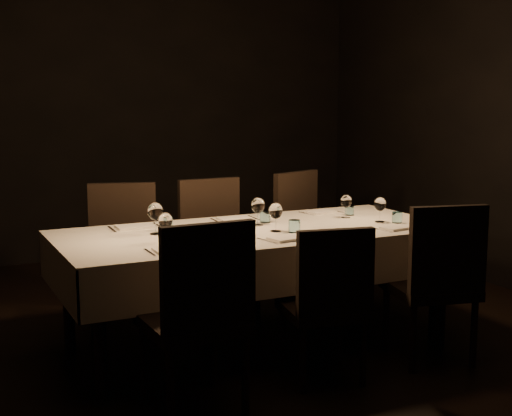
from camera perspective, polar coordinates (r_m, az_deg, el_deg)
name	(u,v)px	position (r m, az deg, el deg)	size (l,w,h in m)	color
room	(256,113)	(4.48, 0.00, 7.59)	(5.01, 6.01, 3.01)	black
dining_table	(256,241)	(4.57, 0.00, -2.64)	(2.52, 1.12, 0.76)	black
chair_near_left	(199,309)	(3.60, -4.57, -8.09)	(0.50, 0.50, 1.01)	black
place_setting_near_left	(172,233)	(4.11, -6.74, -2.00)	(0.31, 0.40, 0.17)	silver
chair_near_center	(328,297)	(4.00, 5.78, -7.11)	(0.50, 0.50, 0.90)	black
place_setting_near_center	(284,223)	(4.39, 2.23, -1.18)	(0.34, 0.41, 0.18)	silver
chair_near_right	(437,277)	(4.40, 14.29, -5.35)	(0.57, 0.57, 0.99)	black
place_setting_near_right	(389,214)	(4.81, 10.61, -0.50)	(0.32, 0.39, 0.17)	silver
chair_far_left	(123,248)	(5.11, -10.61, -3.18)	(0.60, 0.60, 0.99)	black
place_setting_far_left	(152,219)	(4.52, -8.34, -0.91)	(0.36, 0.42, 0.20)	silver
chair_far_center	(216,241)	(5.26, -3.22, -2.67)	(0.49, 0.49, 1.00)	black
place_setting_far_center	(252,212)	(4.77, -0.29, -0.36)	(0.34, 0.41, 0.19)	silver
chair_far_right	(308,230)	(5.66, 4.15, -1.80)	(0.63, 0.63, 1.01)	black
place_setting_far_right	(339,207)	(5.10, 6.67, 0.09)	(0.30, 0.39, 0.16)	silver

